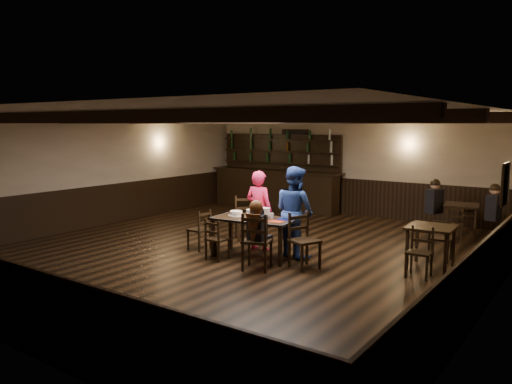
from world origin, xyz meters
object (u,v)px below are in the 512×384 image
Objects in this scene: man_blue at (295,211)px; dining_table at (254,222)px; chair_near_left at (215,236)px; bar_counter at (276,184)px; woman_pink at (259,210)px; chair_near_right at (256,237)px; cake at (236,214)px.

dining_table is at bearing 62.09° from man_blue.
bar_counter is (-2.28, 5.59, 0.28)m from chair_near_left.
man_blue reaches higher than woman_pink.
chair_near_right reaches higher than dining_table.
dining_table is 0.44m from cake.
woman_pink reaches higher than chair_near_right.
man_blue reaches higher than dining_table.
chair_near_right is at bearing -36.11° from cake.
woman_pink reaches higher than cake.
bar_counter is (-3.28, 5.70, 0.14)m from chair_near_right.
woman_pink is (-0.25, 0.54, 0.13)m from dining_table.
dining_table is at bearing 51.02° from chair_near_left.
woman_pink is at bearing 122.70° from chair_near_right.
cake reaches higher than dining_table.
dining_table is 0.80m from man_blue.
man_blue reaches higher than chair_near_right.
dining_table is at bearing 127.73° from chair_near_right.
dining_table is 1.61× the size of chair_near_right.
bar_counter is (-3.32, 4.48, -0.13)m from man_blue.
chair_near_right is at bearing -60.07° from bar_counter.
bar_counter is at bearing -34.49° from man_blue.
cake is (-0.96, 0.70, 0.21)m from chair_near_right.
man_blue is at bearing -53.46° from bar_counter.
woman_pink is at bearing 79.21° from chair_near_left.
bar_counter reaches higher than dining_table.
dining_table is 5.71m from bar_counter.
bar_counter is at bearing -63.04° from woman_pink.
chair_near_left is 0.68m from cake.
man_blue is (0.04, 1.22, 0.27)m from chair_near_right.
bar_counter reaches higher than chair_near_left.
chair_near_right is at bearing -6.38° from chair_near_left.
cake reaches higher than chair_near_left.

